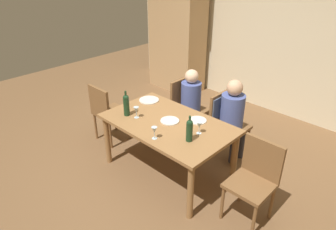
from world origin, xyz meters
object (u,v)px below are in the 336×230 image
object	(u,v)px
dining_table	(168,128)
chair_right_end	(255,176)
person_woman_host	(234,115)
wine_glass_centre	(199,125)
chair_far_left	(186,105)
wine_glass_near_right	(136,110)
dinner_plate_guest_right	(170,121)
dinner_plate_host	(149,100)
dinner_plate_guest_left	(197,120)
chair_far_right	(224,116)
person_man_bearded	(192,100)
wine_bottle_tall_green	(126,104)
wine_bottle_dark_red	(189,130)
chair_left_end	(107,110)
wine_glass_near_left	(154,130)
armoire_cabinet	(177,36)

from	to	relation	value
dining_table	chair_right_end	size ratio (longest dim) A/B	1.75
person_woman_host	wine_glass_centre	size ratio (longest dim) A/B	7.78
person_woman_host	chair_far_left	bearing A→B (deg)	-90.00
wine_glass_near_right	dinner_plate_guest_right	size ratio (longest dim) A/B	0.64
dinner_plate_host	dinner_plate_guest_left	size ratio (longest dim) A/B	1.24
chair_far_right	person_man_bearded	xyz separation A→B (m)	(-0.58, 0.00, 0.05)
chair_far_right	wine_bottle_tall_green	size ratio (longest dim) A/B	2.74
chair_right_end	wine_bottle_dark_red	size ratio (longest dim) A/B	2.97
chair_far_right	person_woman_host	bearing A→B (deg)	90.00
person_man_bearded	wine_glass_centre	size ratio (longest dim) A/B	7.51
dinner_plate_guest_left	dinner_plate_guest_right	world-z (taller)	same
chair_left_end	person_man_bearded	size ratio (longest dim) A/B	0.82
chair_right_end	wine_bottle_dark_red	bearing A→B (deg)	17.21
person_woman_host	wine_glass_near_right	world-z (taller)	person_woman_host
chair_left_end	dinner_plate_guest_right	size ratio (longest dim) A/B	3.93
chair_right_end	dinner_plate_host	bearing A→B (deg)	-5.55
wine_glass_near_left	dinner_plate_host	xyz separation A→B (m)	(-0.78, 0.64, -0.10)
dinner_plate_host	person_woman_host	bearing A→B (deg)	30.85
wine_glass_near_left	dinner_plate_guest_right	world-z (taller)	wine_glass_near_left
wine_glass_near_left	dinner_plate_host	distance (m)	1.01
wine_glass_centre	chair_right_end	bearing A→B (deg)	2.27
dining_table	dinner_plate_guest_left	xyz separation A→B (m)	(0.24, 0.28, 0.09)
armoire_cabinet	wine_bottle_dark_red	distance (m)	3.36
wine_bottle_dark_red	dinner_plate_host	bearing A→B (deg)	159.73
person_woman_host	chair_far_right	bearing A→B (deg)	-90.00
dining_table	wine_bottle_dark_red	xyz separation A→B (m)	(0.46, -0.14, 0.23)
wine_glass_near_right	dinner_plate_guest_right	xyz separation A→B (m)	(0.37, 0.22, -0.10)
chair_far_left	wine_glass_centre	size ratio (longest dim) A/B	6.17
person_woman_host	wine_glass_near_right	xyz separation A→B (m)	(-0.76, -1.06, 0.19)
dining_table	person_man_bearded	distance (m)	0.93
dining_table	wine_glass_near_right	bearing A→B (deg)	-152.55
dining_table	armoire_cabinet	bearing A→B (deg)	130.40
wine_glass_centre	chair_far_right	bearing A→B (deg)	103.96
wine_glass_centre	dinner_plate_guest_left	bearing A→B (deg)	132.25
armoire_cabinet	wine_glass_centre	bearing A→B (deg)	-42.91
dinner_plate_host	dinner_plate_guest_right	xyz separation A→B (m)	(0.62, -0.23, 0.00)
chair_right_end	chair_far_right	bearing A→B (deg)	-39.59
wine_bottle_dark_red	dinner_plate_guest_right	bearing A→B (deg)	159.81
chair_right_end	dinner_plate_host	distance (m)	1.84
dining_table	chair_right_end	xyz separation A→B (m)	(1.19, 0.09, -0.13)
wine_glass_near_right	person_man_bearded	bearing A→B (deg)	88.32
chair_far_right	dinner_plate_guest_right	distance (m)	0.89
wine_glass_centre	wine_glass_near_right	bearing A→B (deg)	-162.91
chair_far_right	dinner_plate_host	xyz separation A→B (m)	(-0.87, -0.61, 0.16)
chair_far_right	wine_glass_centre	bearing A→B (deg)	13.96
armoire_cabinet	dining_table	size ratio (longest dim) A/B	1.35
wine_bottle_dark_red	dinner_plate_host	world-z (taller)	wine_bottle_dark_red
dining_table	dinner_plate_guest_left	world-z (taller)	dinner_plate_guest_left
wine_bottle_tall_green	dinner_plate_host	xyz separation A→B (m)	(-0.12, 0.49, -0.14)
chair_far_right	dinner_plate_guest_right	size ratio (longest dim) A/B	3.93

